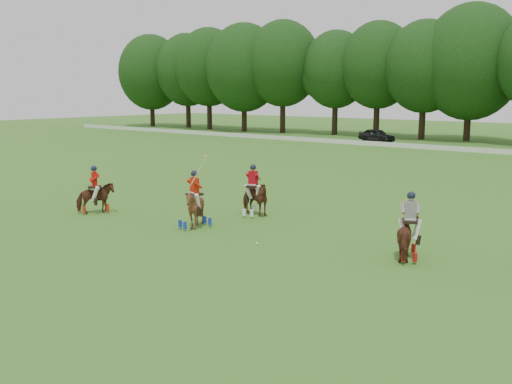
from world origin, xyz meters
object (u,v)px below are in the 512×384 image
Objects in this scene: car_left at (377,135)px; polo_red_c at (195,208)px; polo_red_b at (253,198)px; polo_stripe_a at (409,236)px; polo_ball at (257,243)px; polo_red_a at (95,197)px.

car_left is 1.46× the size of polo_red_c.
polo_red_b is (12.96, -36.67, 0.08)m from car_left.
polo_stripe_a is (8.19, 1.26, -0.04)m from polo_red_c.
polo_ball is at bearing -160.94° from polo_stripe_a.
polo_red_c is 1.29× the size of polo_stripe_a.
polo_red_b reaches higher than polo_stripe_a.
polo_ball is at bearing 2.37° from polo_red_a.
polo_stripe_a is (20.85, -38.61, 0.07)m from car_left.
polo_red_b is at bearing 35.24° from polo_red_a.
polo_stripe_a reaches higher than car_left.
polo_stripe_a is 5.14m from polo_ball.
polo_red_c is at bearing -95.33° from polo_red_b.
polo_red_c reaches higher than polo_stripe_a.
car_left is 1.89× the size of polo_stripe_a.
car_left is at bearing 111.73° from polo_ball.
polo_red_b is 24.35× the size of polo_ball.
polo_red_a is 8.72m from polo_ball.
polo_red_c is at bearing -171.28° from polo_stripe_a.
polo_stripe_a reaches higher than polo_red_a.
polo_red_c is (-0.30, -3.19, 0.03)m from polo_red_b.
polo_red_a is 23.11× the size of polo_ball.
polo_stripe_a reaches higher than polo_ball.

